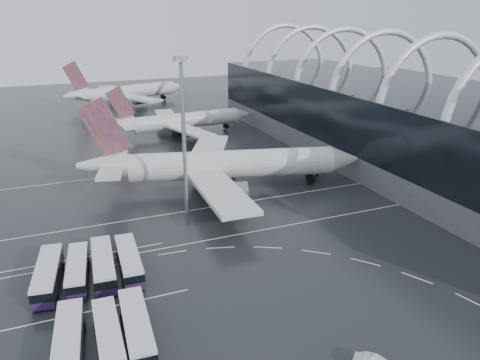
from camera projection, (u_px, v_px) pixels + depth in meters
name	position (u px, v px, depth m)	size (l,w,h in m)	color
ground	(215.00, 234.00, 87.10)	(420.00, 420.00, 0.00)	black
terminal	(410.00, 125.00, 122.61)	(42.00, 160.00, 34.90)	#575A5C
lane_marking_near	(219.00, 238.00, 85.36)	(120.00, 0.25, 0.01)	silver
lane_marking_mid	(196.00, 210.00, 97.52)	(120.00, 0.25, 0.01)	silver
lane_marking_far	(164.00, 170.00, 121.85)	(120.00, 0.25, 0.01)	silver
bus_bay_line_south	(90.00, 311.00, 64.62)	(28.00, 0.25, 0.01)	silver
bus_bay_line_north	(80.00, 258.00, 78.52)	(28.00, 0.25, 0.01)	silver
airliner_main	(218.00, 166.00, 107.55)	(64.29, 55.57, 22.00)	silver
airliner_gate_b	(179.00, 122.00, 155.02)	(50.34, 45.18, 17.48)	silver
airliner_gate_c	(125.00, 93.00, 204.99)	(55.44, 50.42, 20.05)	silver
bus_row_near_a	(48.00, 275.00, 70.01)	(4.99, 14.32, 3.45)	#321543
bus_row_near_b	(77.00, 270.00, 71.56)	(4.43, 13.24, 3.20)	#321543
bus_row_near_c	(103.00, 264.00, 72.86)	(4.08, 14.10, 3.43)	#321543
bus_row_near_d	(129.00, 260.00, 74.15)	(3.70, 13.61, 3.32)	#321543
bus_row_far_a	(69.00, 343.00, 55.70)	(4.64, 14.14, 3.42)	#321543
bus_row_far_b	(108.00, 336.00, 57.08)	(3.32, 12.88, 3.15)	#321543
bus_row_far_c	(137.00, 328.00, 58.34)	(3.91, 13.98, 3.40)	#321543
floodlight_mast	(183.00, 119.00, 89.08)	(2.40, 2.40, 31.27)	gray
gse_cart_belly_b	(265.00, 163.00, 125.18)	(1.95, 1.15, 1.07)	slate
gse_cart_belly_c	(224.00, 200.00, 100.99)	(2.30, 1.36, 1.25)	gold
gse_cart_belly_d	(316.00, 172.00, 117.87)	(2.52, 1.49, 1.37)	slate
gse_cart_belly_e	(221.00, 166.00, 123.00)	(2.32, 1.37, 1.26)	gold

